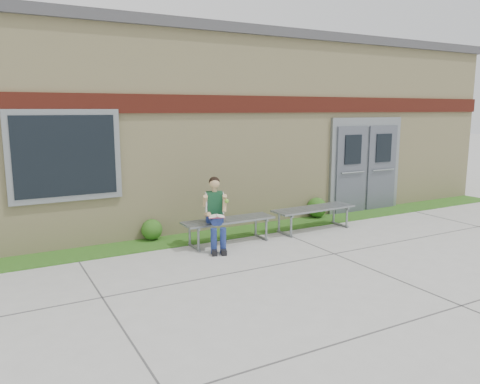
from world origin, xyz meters
TOP-DOWN VIEW (x-y plane):
  - ground at (0.00, 0.00)m, footprint 80.00×80.00m
  - grass_strip at (0.00, 2.60)m, footprint 16.00×0.80m
  - school_building at (-0.00, 5.99)m, footprint 16.20×6.22m
  - bench_left at (-0.30, 2.00)m, footprint 1.78×0.50m
  - bench_right at (1.70, 2.00)m, footprint 1.87×0.58m
  - girl at (-0.67, 1.81)m, footprint 0.53×0.80m
  - shrub_mid at (-1.53, 2.85)m, footprint 0.40×0.40m
  - shrub_east at (2.44, 2.85)m, footprint 0.46×0.46m

SIDE VIEW (x-z plane):
  - ground at x=0.00m, z-range 0.00..0.00m
  - grass_strip at x=0.00m, z-range 0.00..0.02m
  - shrub_mid at x=-1.53m, z-range 0.02..0.42m
  - shrub_east at x=2.44m, z-range 0.02..0.48m
  - bench_left at x=-0.30m, z-range 0.13..0.59m
  - bench_right at x=1.70m, z-range 0.13..0.61m
  - girl at x=-0.67m, z-range 0.04..1.34m
  - school_building at x=0.00m, z-range 0.00..4.20m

